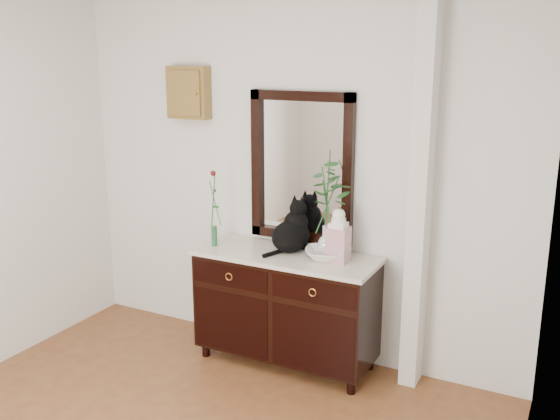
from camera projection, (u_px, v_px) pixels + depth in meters
The scene contains 10 objects.
wall_back at pixel (290, 178), 4.60m from camera, with size 3.60×0.04×2.70m, color silver.
pilaster at pixel (421, 194), 4.09m from camera, with size 0.12×0.20×2.70m, color silver.
sideboard at pixel (286, 303), 4.56m from camera, with size 1.33×0.52×0.82m.
wall_mirror at pixel (301, 168), 4.52m from camera, with size 0.80×0.06×1.10m.
key_cabinet at pixel (189, 93), 4.79m from camera, with size 0.35×0.10×0.40m, color brown.
cat at pixel (291, 226), 4.48m from camera, with size 0.27×0.33×0.38m, color black, non-canonical shape.
lotus_bowl at pixel (326, 254), 4.35m from camera, with size 0.30×0.30×0.07m, color white.
vase_branches at pixel (327, 203), 4.26m from camera, with size 0.36×0.36×0.77m, color silver, non-canonical shape.
bud_vase_rose at pixel (213, 208), 4.59m from camera, with size 0.07×0.07×0.58m, color #296238, non-canonical shape.
ginger_jar at pixel (338, 234), 4.26m from camera, with size 0.14×0.14×0.39m, color white, non-canonical shape.
Camera 1 is at (2.00, -2.06, 2.27)m, focal length 40.00 mm.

